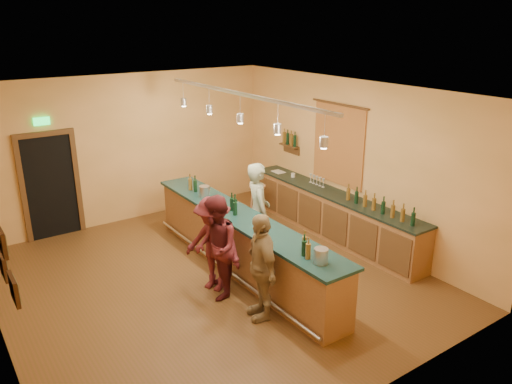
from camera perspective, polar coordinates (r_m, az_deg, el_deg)
floor at (r=8.77m, az=-5.07°, el=-9.97°), size 7.00×7.00×0.00m
ceiling at (r=7.74m, az=-5.78°, el=11.19°), size 6.50×7.00×0.02m
wall_back at (r=11.18m, az=-14.33°, el=4.82°), size 6.50×0.02×3.20m
wall_front at (r=5.59m, az=12.90°, el=-9.86°), size 6.50×0.02×3.20m
wall_right at (r=10.03m, az=10.98°, el=3.44°), size 0.02×7.00×3.20m
doorway at (r=10.84m, az=-22.45°, el=0.88°), size 1.15×0.09×2.48m
tapestry at (r=10.23m, az=9.40°, el=5.28°), size 0.03×1.40×1.60m
bottle_shelf at (r=11.32m, az=3.86°, el=5.89°), size 0.17×0.55×0.54m
back_counter at (r=10.31m, az=8.79°, el=-2.52°), size 0.60×4.55×1.27m
tasting_bar at (r=8.78m, az=-1.67°, el=-5.43°), size 0.73×5.10×1.38m
pendant_track at (r=8.09m, az=-1.83°, el=10.06°), size 0.11×4.60×0.50m
bartender at (r=9.16m, az=0.25°, el=-2.22°), size 0.64×0.78×1.84m
customer_a at (r=7.95m, az=-4.58°, el=-6.35°), size 0.92×1.01×1.69m
customer_b at (r=7.39m, az=0.59°, el=-8.51°), size 0.66×1.05×1.66m
customer_c at (r=8.17m, az=-4.92°, el=-5.95°), size 0.97×1.19×1.61m
bar_stool at (r=11.11m, az=0.14°, el=0.08°), size 0.37×0.37×0.77m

